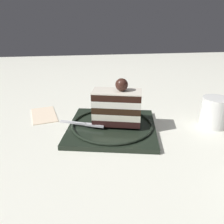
# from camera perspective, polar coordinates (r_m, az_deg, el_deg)

# --- Properties ---
(ground_plane) EXTENTS (2.40, 2.40, 0.00)m
(ground_plane) POSITION_cam_1_polar(r_m,az_deg,el_deg) (0.60, 1.84, -3.29)
(ground_plane) COLOR silver
(dessert_plate) EXTENTS (0.26, 0.26, 0.02)m
(dessert_plate) POSITION_cam_1_polar(r_m,az_deg,el_deg) (0.58, 0.00, -3.59)
(dessert_plate) COLOR black
(dessert_plate) RESTS_ON ground_plane
(cake_slice) EXTENTS (0.08, 0.13, 0.11)m
(cake_slice) POSITION_cam_1_polar(r_m,az_deg,el_deg) (0.56, 1.26, 1.47)
(cake_slice) COLOR black
(cake_slice) RESTS_ON dessert_plate
(fork) EXTENTS (0.05, 0.11, 0.00)m
(fork) POSITION_cam_1_polar(r_m,az_deg,el_deg) (0.57, -7.27, -2.96)
(fork) COLOR silver
(fork) RESTS_ON dessert_plate
(drink_glass_near) EXTENTS (0.07, 0.07, 0.08)m
(drink_glass_near) POSITION_cam_1_polar(r_m,az_deg,el_deg) (0.64, 24.26, -0.38)
(drink_glass_near) COLOR white
(drink_glass_near) RESTS_ON ground_plane
(folded_napkin) EXTENTS (0.13, 0.09, 0.00)m
(folded_napkin) POSITION_cam_1_polar(r_m,az_deg,el_deg) (0.69, -16.73, -0.63)
(folded_napkin) COLOR beige
(folded_napkin) RESTS_ON ground_plane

